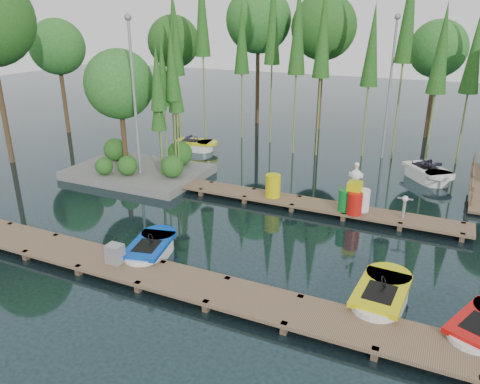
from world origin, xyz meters
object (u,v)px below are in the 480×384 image
at_px(boat_yellow_far, 194,145).
at_px(drum_cluster, 354,197).
at_px(island, 132,108).
at_px(boat_blue, 150,250).
at_px(yellow_barrel, 273,186).
at_px(utility_cabinet, 115,254).

distance_m(boat_yellow_far, drum_cluster, 11.72).
xyz_separation_m(island, drum_cluster, (10.62, -0.94, -2.32)).
distance_m(island, drum_cluster, 10.92).
height_order(boat_blue, yellow_barrel, yellow_barrel).
xyz_separation_m(boat_blue, utility_cabinet, (-0.43, -1.15, 0.35)).
relative_size(boat_blue, drum_cluster, 1.41).
height_order(island, boat_yellow_far, island).
bearing_deg(boat_blue, drum_cluster, 35.08).
relative_size(island, drum_cluster, 3.54).
relative_size(boat_blue, boat_yellow_far, 1.00).
xyz_separation_m(utility_cabinet, drum_cluster, (5.58, 6.85, 0.27)).
bearing_deg(yellow_barrel, drum_cluster, -2.62).
xyz_separation_m(boat_blue, yellow_barrel, (1.86, 5.85, 0.52)).
bearing_deg(island, yellow_barrel, -6.16).
relative_size(island, boat_blue, 2.52).
bearing_deg(drum_cluster, boat_yellow_far, 150.77).
height_order(island, utility_cabinet, island).
xyz_separation_m(island, utility_cabinet, (5.04, -7.79, -2.59)).
distance_m(island, yellow_barrel, 7.76).
xyz_separation_m(island, boat_yellow_far, (0.41, 4.77, -2.91)).
height_order(utility_cabinet, drum_cluster, drum_cluster).
xyz_separation_m(boat_yellow_far, utility_cabinet, (4.63, -12.56, 0.32)).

